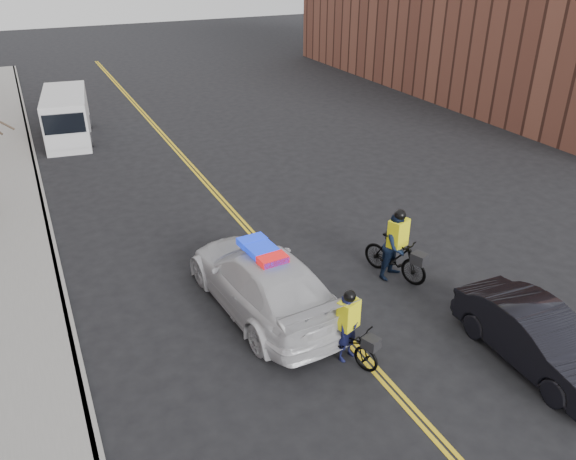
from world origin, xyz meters
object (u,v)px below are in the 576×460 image
(dark_sedan, at_px, (537,338))
(cyclist_far, at_px, (397,251))
(police_cruiser, at_px, (263,280))
(cargo_van, at_px, (67,118))
(cyclist_near, at_px, (348,335))

(dark_sedan, relative_size, cyclist_far, 1.94)
(police_cruiser, xyz_separation_m, cargo_van, (-2.90, 16.88, 0.25))
(dark_sedan, xyz_separation_m, cyclist_far, (-0.68, 4.43, 0.14))
(cargo_van, xyz_separation_m, cyclist_far, (6.92, -17.07, -0.25))
(police_cruiser, relative_size, cyclist_near, 2.97)
(dark_sedan, relative_size, cargo_van, 0.76)
(police_cruiser, bearing_deg, cyclist_near, 104.88)
(cyclist_near, xyz_separation_m, cyclist_far, (3.07, 2.46, 0.19))
(cargo_van, relative_size, cyclist_near, 2.78)
(police_cruiser, xyz_separation_m, cyclist_near, (0.95, -2.66, -0.20))
(cyclist_near, relative_size, cyclist_far, 0.91)
(police_cruiser, bearing_deg, cyclist_far, 172.43)
(police_cruiser, xyz_separation_m, cyclist_far, (4.02, -0.20, -0.00))
(cyclist_far, bearing_deg, police_cruiser, 156.94)
(dark_sedan, xyz_separation_m, cargo_van, (-7.60, 21.51, 0.39))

